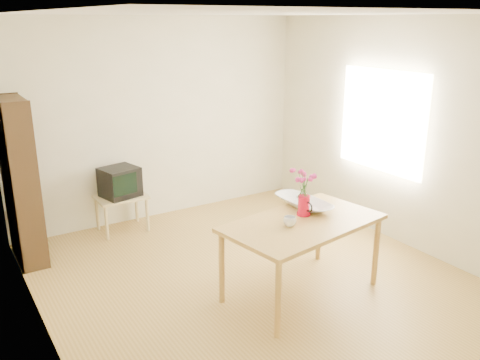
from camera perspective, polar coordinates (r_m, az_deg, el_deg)
room at (r=4.82m, az=2.16°, el=2.57°), size 4.50×4.50×4.50m
table at (r=4.82m, az=7.06°, el=-5.44°), size 1.61×1.08×0.75m
tv_stand at (r=6.49m, az=-13.20°, el=-2.36°), size 0.60×0.45×0.46m
bookshelf at (r=5.90m, az=-23.33°, el=-0.75°), size 0.28×0.70×1.80m
pitcher at (r=4.91m, az=7.16°, el=-2.93°), size 0.13×0.21×0.20m
flowers at (r=4.83m, az=7.29°, el=-0.10°), size 0.22×0.22×0.32m
mug at (r=4.65m, az=5.61°, el=-4.66°), size 0.16×0.16×0.09m
bowl at (r=5.09m, az=7.21°, el=-0.67°), size 0.49×0.49×0.43m
teacup_a at (r=5.08m, az=6.85°, el=-1.19°), size 0.10×0.10×0.07m
teacup_b at (r=5.15m, az=7.45°, el=-0.99°), size 0.08×0.08×0.06m
television at (r=6.41m, az=-13.39°, el=-0.15°), size 0.49×0.47×0.36m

